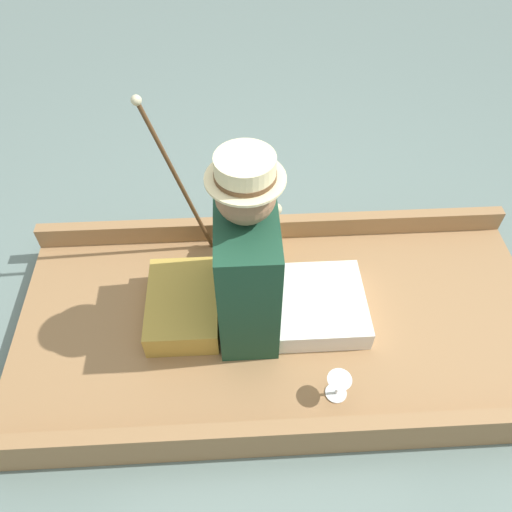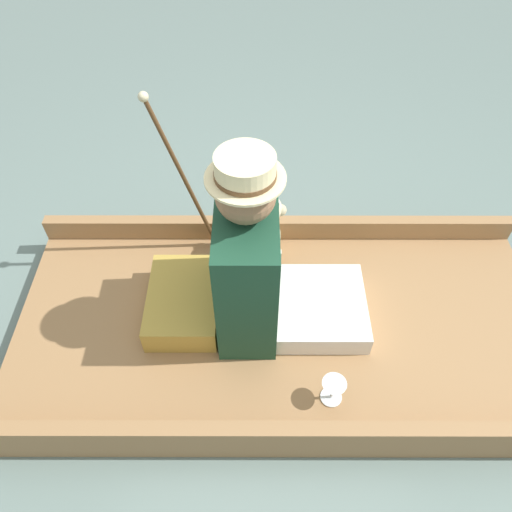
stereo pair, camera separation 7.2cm
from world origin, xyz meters
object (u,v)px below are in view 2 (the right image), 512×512
at_px(teddy_bear, 267,227).
at_px(walking_cane, 178,167).
at_px(seated_person, 261,267).
at_px(wine_glass, 334,387).

relative_size(teddy_bear, walking_cane, 0.45).
relative_size(seated_person, teddy_bear, 2.30).
bearing_deg(wine_glass, walking_cane, -142.29).
bearing_deg(teddy_bear, walking_cane, -97.27).
relative_size(seated_person, walking_cane, 1.03).
relative_size(wine_glass, walking_cane, 0.14).
height_order(teddy_bear, walking_cane, walking_cane).
height_order(seated_person, walking_cane, seated_person).
bearing_deg(walking_cane, wine_glass, 37.71).
xyz_separation_m(teddy_bear, walking_cane, (-0.05, -0.40, 0.33)).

